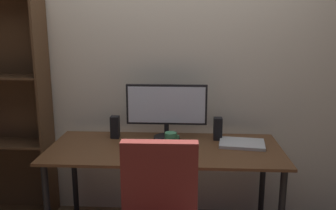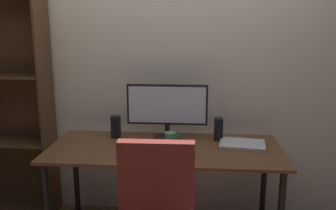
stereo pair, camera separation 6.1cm
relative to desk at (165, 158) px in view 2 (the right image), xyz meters
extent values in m
cube|color=beige|center=(0.00, 0.52, 0.64)|extent=(6.40, 0.10, 2.60)
cube|color=#56351E|center=(0.00, 0.00, 0.07)|extent=(1.65, 0.70, 0.02)
cylinder|color=black|center=(-0.76, 0.29, -0.30)|extent=(0.04, 0.04, 0.72)
cylinder|color=black|center=(0.76, 0.29, -0.30)|extent=(0.04, 0.04, 0.72)
cylinder|color=black|center=(0.00, 0.21, 0.09)|extent=(0.20, 0.20, 0.01)
cylinder|color=black|center=(0.00, 0.21, 0.14)|extent=(0.04, 0.04, 0.10)
cube|color=black|center=(0.00, 0.21, 0.35)|extent=(0.61, 0.03, 0.31)
cube|color=silver|center=(0.00, 0.20, 0.35)|extent=(0.58, 0.01, 0.28)
cube|color=silver|center=(-0.01, -0.16, 0.09)|extent=(0.29, 0.12, 0.02)
cube|color=black|center=(0.19, -0.15, 0.10)|extent=(0.06, 0.10, 0.03)
cylinder|color=#387F51|center=(0.04, 0.01, 0.14)|extent=(0.09, 0.09, 0.11)
cube|color=#387F51|center=(0.09, 0.01, 0.14)|extent=(0.02, 0.01, 0.06)
cube|color=#B7BABC|center=(0.55, 0.08, 0.09)|extent=(0.35, 0.27, 0.02)
cube|color=black|center=(-0.40, 0.20, 0.17)|extent=(0.06, 0.07, 0.17)
cube|color=black|center=(0.39, 0.20, 0.17)|extent=(0.06, 0.07, 0.17)
cube|color=maroon|center=(0.01, -0.67, 0.09)|extent=(0.40, 0.08, 0.52)
cube|color=#4C331E|center=(-0.98, 0.31, 0.26)|extent=(0.02, 0.28, 1.83)
cube|color=#4C331E|center=(-1.35, 0.45, 0.26)|extent=(0.76, 0.01, 1.83)
cube|color=#4C331E|center=(-1.35, 0.31, -0.02)|extent=(0.72, 0.26, 0.02)
cube|color=#4C331E|center=(-1.35, 0.31, 0.53)|extent=(0.72, 0.26, 0.02)
camera|label=1|loc=(0.16, -2.41, 0.94)|focal=38.34mm
camera|label=2|loc=(0.22, -2.40, 0.94)|focal=38.34mm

